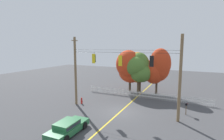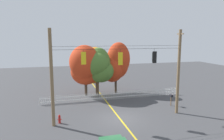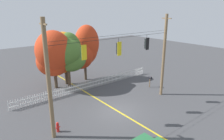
% 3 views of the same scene
% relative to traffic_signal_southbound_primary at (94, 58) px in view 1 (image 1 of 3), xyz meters
% --- Properties ---
extents(ground, '(80.00, 80.00, 0.00)m').
position_rel_traffic_signal_southbound_primary_xyz_m(ground, '(3.45, 0.01, -6.07)').
color(ground, '#424244').
extents(lane_centerline_stripe, '(0.16, 36.00, 0.01)m').
position_rel_traffic_signal_southbound_primary_xyz_m(lane_centerline_stripe, '(3.45, 0.01, -6.06)').
color(lane_centerline_stripe, gold).
rests_on(lane_centerline_stripe, ground).
extents(signal_support_span, '(12.79, 1.10, 8.68)m').
position_rel_traffic_signal_southbound_primary_xyz_m(signal_support_span, '(3.45, 0.01, -1.65)').
color(signal_support_span, brown).
rests_on(signal_support_span, ground).
extents(traffic_signal_southbound_primary, '(0.43, 0.38, 1.33)m').
position_rel_traffic_signal_southbound_primary_xyz_m(traffic_signal_southbound_primary, '(0.00, 0.00, 0.00)').
color(traffic_signal_southbound_primary, black).
extents(traffic_signal_westbound_side, '(0.43, 0.38, 1.49)m').
position_rel_traffic_signal_southbound_primary_xyz_m(traffic_signal_westbound_side, '(3.42, -0.00, -0.13)').
color(traffic_signal_westbound_side, black).
extents(traffic_signal_eastbound_side, '(0.43, 0.38, 1.42)m').
position_rel_traffic_signal_southbound_primary_xyz_m(traffic_signal_eastbound_side, '(6.90, -0.00, -0.08)').
color(traffic_signal_eastbound_side, black).
extents(white_picket_fence, '(18.10, 0.06, 1.00)m').
position_rel_traffic_signal_southbound_primary_xyz_m(white_picket_fence, '(4.52, 6.41, -5.57)').
color(white_picket_fence, white).
rests_on(white_picket_fence, ground).
extents(autumn_maple_near_fence, '(4.28, 4.30, 6.92)m').
position_rel_traffic_signal_southbound_primary_xyz_m(autumn_maple_near_fence, '(1.33, 8.99, -2.01)').
color(autumn_maple_near_fence, '#473828').
rests_on(autumn_maple_near_fence, ground).
extents(autumn_maple_mid, '(4.60, 3.55, 6.57)m').
position_rel_traffic_signal_southbound_primary_xyz_m(autumn_maple_mid, '(2.97, 8.53, -1.97)').
color(autumn_maple_mid, brown).
rests_on(autumn_maple_mid, ground).
extents(autumn_oak_far_east, '(4.12, 3.99, 6.62)m').
position_rel_traffic_signal_southbound_primary_xyz_m(autumn_oak_far_east, '(2.66, 9.29, -1.97)').
color(autumn_oak_far_east, '#473828').
rests_on(autumn_oak_far_east, ground).
extents(autumn_maple_far_west, '(4.21, 3.07, 7.23)m').
position_rel_traffic_signal_southbound_primary_xyz_m(autumn_maple_far_west, '(5.79, 9.56, -1.84)').
color(autumn_maple_far_west, '#473828').
rests_on(autumn_maple_far_west, ground).
extents(parked_car, '(1.89, 4.23, 1.15)m').
position_rel_traffic_signal_southbound_primary_xyz_m(parked_car, '(1.27, -6.69, -5.47)').
color(parked_car, '#286B3D').
rests_on(parked_car, ground).
extents(fire_hydrant, '(0.38, 0.22, 0.82)m').
position_rel_traffic_signal_southbound_primary_xyz_m(fire_hydrant, '(-2.28, 0.45, -5.66)').
color(fire_hydrant, red).
rests_on(fire_hydrant, ground).
extents(roadside_mailbox, '(0.25, 0.44, 1.39)m').
position_rel_traffic_signal_southbound_primary_xyz_m(roadside_mailbox, '(10.35, 2.24, -4.94)').
color(roadside_mailbox, brown).
rests_on(roadside_mailbox, ground).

